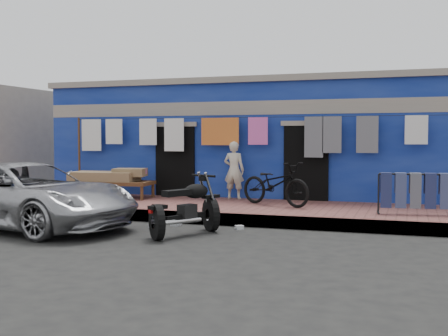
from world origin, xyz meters
TOP-DOWN VIEW (x-y plane):
  - ground at (0.00, 0.00)m, footprint 80.00×80.00m
  - sidewalk at (0.00, 3.00)m, footprint 28.00×3.00m
  - curb at (0.00, 1.55)m, footprint 28.00×0.10m
  - building at (-0.00, 6.99)m, footprint 12.20×5.20m
  - clothesline at (-0.46, 4.25)m, footprint 10.06×0.06m
  - car at (-3.46, -0.00)m, footprint 5.07×2.95m
  - seated_person at (-0.47, 4.20)m, footprint 0.53×0.36m
  - bicycle at (0.84, 3.18)m, footprint 1.98×1.43m
  - motorcycle at (-0.14, 0.20)m, footprint 1.87×2.14m
  - charpoy at (-3.53, 3.50)m, footprint 2.33×1.40m
  - jeans_rack at (3.98, 2.66)m, footprint 1.88×0.81m
  - litter_a at (-1.08, 0.82)m, footprint 0.20×0.17m
  - litter_b at (0.60, 1.16)m, footprint 0.19×0.18m
  - litter_c at (-0.76, 1.20)m, footprint 0.18×0.21m

SIDE VIEW (x-z plane):
  - ground at x=0.00m, z-range 0.00..0.00m
  - litter_b at x=0.60m, z-range 0.00..0.08m
  - litter_c at x=-0.76m, z-range 0.00..0.08m
  - litter_a at x=-1.08m, z-range 0.00..0.08m
  - sidewalk at x=0.00m, z-range 0.00..0.25m
  - curb at x=0.00m, z-range 0.00..0.25m
  - motorcycle at x=-0.14m, z-range 0.00..1.09m
  - charpoy at x=-3.53m, z-range 0.25..0.98m
  - car at x=-3.46m, z-range 0.00..1.35m
  - jeans_rack at x=3.98m, z-range 0.25..1.11m
  - bicycle at x=0.84m, z-range 0.25..1.47m
  - seated_person at x=-0.47m, z-range 0.25..1.70m
  - building at x=0.00m, z-range 0.01..3.37m
  - clothesline at x=-0.46m, z-range 0.77..2.87m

